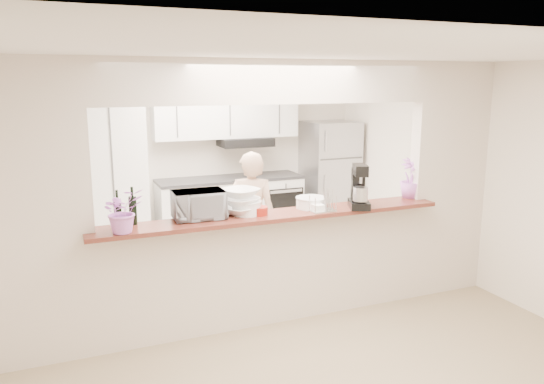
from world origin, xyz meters
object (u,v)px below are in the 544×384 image
stand_mixer (359,188)px  person (252,219)px  refrigerator (329,177)px  toaster_oven (199,205)px

stand_mixer → person: (-0.70, 1.14, -0.52)m
refrigerator → toaster_oven: size_ratio=3.70×
refrigerator → stand_mixer: refrigerator is taller
refrigerator → toaster_oven: refrigerator is taller
toaster_oven → person: 1.35m
stand_mixer → person: size_ratio=0.28×
toaster_oven → stand_mixer: (1.56, -0.19, 0.07)m
person → stand_mixer: bearing=146.2°
refrigerator → person: (-1.90, -1.65, -0.08)m
refrigerator → stand_mixer: bearing=-113.2°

